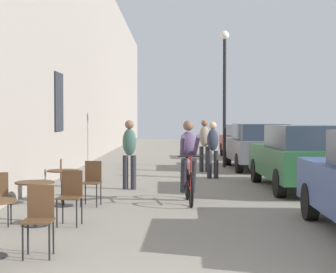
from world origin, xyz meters
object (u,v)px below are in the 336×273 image
cafe_chair_near_toward_wall (39,215)px  pedestrian_mid (213,147)px  cafe_chair_mid_toward_street (71,194)px  cafe_chair_far_toward_street (66,177)px  cafe_table_mid (35,194)px  parked_car_fourth (244,141)px  parked_car_third (257,146)px  cafe_table_far (63,180)px  pedestrian_near (129,150)px  cafe_chair_far_toward_wall (92,180)px  cyclist_on_bicycle (189,164)px  street_lamp (225,81)px  pedestrian_far (204,143)px  parked_car_second (302,156)px

cafe_chair_near_toward_wall → pedestrian_mid: size_ratio=0.54×
cafe_chair_mid_toward_street → cafe_chair_far_toward_street: same height
cafe_table_mid → parked_car_fourth: size_ratio=0.17×
parked_car_third → cafe_chair_mid_toward_street: bearing=-114.6°
cafe_chair_mid_toward_street → cafe_table_far: 2.02m
cafe_chair_mid_toward_street → pedestrian_near: 4.62m
cafe_chair_far_toward_wall → cyclist_on_bicycle: (1.96, 0.45, 0.29)m
cafe_chair_far_toward_street → street_lamp: bearing=63.1°
pedestrian_far → parked_car_third: (1.90, 1.05, -0.15)m
pedestrian_near → pedestrian_far: (2.12, 4.46, 0.00)m
cafe_table_far → parked_car_second: size_ratio=0.16×
cafe_table_far → parked_car_second: 5.96m
cafe_chair_near_toward_wall → parked_car_fourth: size_ratio=0.21×
cafe_chair_far_toward_street → parked_car_third: bearing=55.0°
cafe_chair_near_toward_wall → parked_car_fourth: bearing=74.4°
street_lamp → cafe_chair_far_toward_wall: bearing=-111.7°
cafe_table_far → pedestrian_mid: bearing=56.7°
cafe_chair_mid_toward_street → pedestrian_mid: 7.64m
cafe_chair_far_toward_wall → street_lamp: size_ratio=0.18×
cafe_chair_mid_toward_street → parked_car_fourth: 16.36m
cafe_table_far → pedestrian_near: bearing=66.7°
cafe_table_mid → cafe_chair_far_toward_street: bearing=90.5°
cafe_chair_near_toward_wall → parked_car_fourth: 18.31m
cafe_chair_near_toward_wall → cafe_chair_mid_toward_street: bearing=89.4°
cafe_chair_far_toward_wall → parked_car_second: (4.80, 2.49, 0.31)m
pedestrian_mid → parked_car_third: (1.77, 2.99, -0.12)m
cyclist_on_bicycle → cafe_chair_mid_toward_street: bearing=-129.0°
pedestrian_far → street_lamp: size_ratio=0.35×
cafe_chair_far_toward_street → parked_car_second: (5.44, 1.88, 0.31)m
cafe_table_far → pedestrian_near: pedestrian_near is taller
cafe_chair_far_toward_wall → pedestrian_far: 7.50m
cafe_table_far → parked_car_second: bearing=25.5°
cafe_chair_mid_toward_street → cafe_chair_far_toward_street: (-0.59, 2.64, 0.00)m
cafe_chair_near_toward_wall → cafe_chair_far_toward_street: (-0.57, 4.66, 0.00)m
cafe_chair_far_toward_street → pedestrian_mid: bearing=52.2°
cafe_chair_near_toward_wall → cafe_table_mid: (-0.55, 1.95, 0.00)m
cafe_table_far → cyclist_on_bicycle: 2.59m
cyclist_on_bicycle → street_lamp: size_ratio=0.36×
pedestrian_near → parked_car_third: pedestrian_near is taller
cafe_chair_far_toward_wall → cafe_chair_far_toward_street: bearing=136.6°
pedestrian_near → pedestrian_mid: (2.24, 2.52, -0.03)m
cafe_chair_near_toward_wall → pedestrian_mid: pedestrian_mid is taller
pedestrian_mid → street_lamp: bearing=79.5°
cafe_table_far → cafe_chair_far_toward_street: cafe_chair_far_toward_street is taller
cafe_chair_far_toward_street → cyclist_on_bicycle: 2.62m
cafe_chair_far_toward_street → pedestrian_far: (3.31, 6.39, 0.45)m
cafe_chair_far_toward_wall → pedestrian_near: pedestrian_near is taller
cafe_chair_mid_toward_street → parked_car_second: (4.85, 4.52, 0.31)m
cafe_chair_far_toward_wall → pedestrian_far: bearing=69.1°
cafe_chair_near_toward_wall → cafe_table_mid: cafe_chair_near_toward_wall is taller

